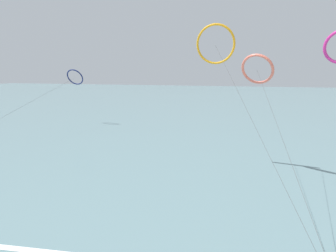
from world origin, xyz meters
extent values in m
cube|color=slate|center=(0.00, 108.04, 0.04)|extent=(400.00, 200.00, 0.08)
torus|color=navy|center=(-29.63, 53.43, 11.17)|extent=(4.06, 2.12, 3.73)
cylinder|color=#3F3F3F|center=(-29.82, 33.30, 5.52)|extent=(0.42, 40.26, 11.05)
torus|color=#EA7260|center=(8.87, 32.46, 12.92)|extent=(4.52, 3.68, 3.68)
cylinder|color=#3F3F3F|center=(10.61, 22.46, 6.38)|extent=(3.49, 20.01, 12.78)
torus|color=orange|center=(3.72, 33.46, 16.01)|extent=(5.13, 2.16, 4.93)
cylinder|color=#3F3F3F|center=(8.03, 22.96, 7.93)|extent=(8.65, 21.02, 15.88)
camera|label=1|loc=(5.47, -0.32, 12.86)|focal=26.94mm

